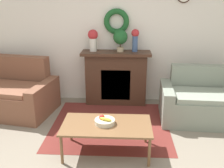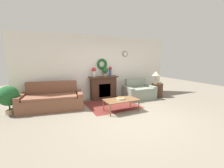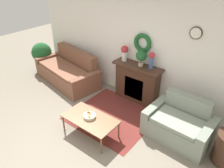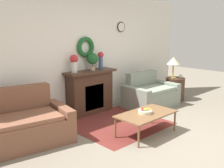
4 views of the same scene
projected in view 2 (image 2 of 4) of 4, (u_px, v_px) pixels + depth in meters
The scene contains 15 objects.
ground_plane at pixel (132, 118), 4.49m from camera, with size 16.00×16.00×0.00m, color gray.
floor_rug at pixel (111, 105), 5.75m from camera, with size 1.84×1.73×0.01m.
wall_back at pixel (101, 68), 6.53m from camera, with size 6.80×0.16×2.70m.
fireplace at pixel (103, 88), 6.51m from camera, with size 1.25×0.41×1.00m.
couch_left at pixel (52, 100), 5.27m from camera, with size 2.22×1.30×0.93m.
loveseat_right at pixel (139, 92), 6.60m from camera, with size 1.33×0.93×0.85m.
coffee_table at pixel (121, 100), 5.01m from camera, with size 1.14×0.63×0.41m.
fruit_bowl at pixel (120, 98), 5.00m from camera, with size 0.26×0.26×0.11m.
side_table_by_loveseat at pixel (157, 90), 6.92m from camera, with size 0.51×0.51×0.61m.
table_lamp at pixel (156, 74), 6.81m from camera, with size 0.36×0.36×0.56m.
mug at pixel (161, 83), 6.83m from camera, with size 0.08×0.08×0.09m.
vase_on_mantel_left at pixel (94, 71), 6.22m from camera, with size 0.18×0.18×0.39m.
vase_on_mantel_right at pixel (110, 71), 6.54m from camera, with size 0.14×0.14×0.40m.
potted_plant_on_mantel at pixel (105, 70), 6.41m from camera, with size 0.26×0.26×0.39m.
potted_plant_floor_by_couch at pixel (8, 97), 4.73m from camera, with size 0.63×0.63×0.91m.
Camera 2 is at (-2.39, -3.56, 1.79)m, focal length 24.00 mm.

